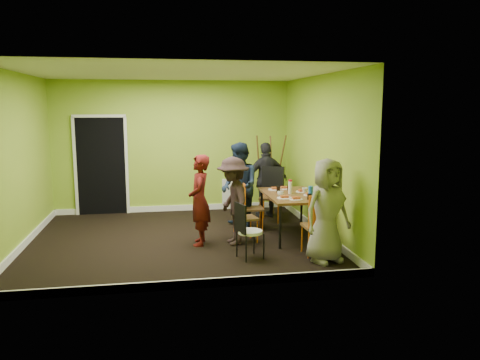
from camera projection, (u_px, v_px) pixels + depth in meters
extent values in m
plane|color=black|center=(179.00, 239.00, 8.03)|extent=(5.00, 5.00, 0.00)
cube|color=#88B02D|center=(173.00, 147.00, 10.00)|extent=(5.00, 0.04, 2.80)
cube|color=#88B02D|center=(185.00, 179.00, 5.62)|extent=(5.00, 0.04, 2.80)
cube|color=#88B02D|center=(18.00, 161.00, 7.39)|extent=(0.04, 4.50, 2.80)
cube|color=#88B02D|center=(320.00, 156.00, 8.23)|extent=(0.04, 4.50, 2.80)
cube|color=white|center=(175.00, 73.00, 7.59)|extent=(5.00, 4.50, 0.04)
cube|color=black|center=(101.00, 166.00, 9.78)|extent=(1.00, 0.05, 2.04)
cube|color=white|center=(233.00, 191.00, 10.35)|extent=(0.50, 0.04, 0.55)
cylinder|color=black|center=(280.00, 227.00, 7.45)|extent=(0.04, 0.04, 0.71)
cylinder|color=black|center=(327.00, 225.00, 7.58)|extent=(0.04, 0.04, 0.71)
cylinder|color=black|center=(262.00, 209.00, 8.79)|extent=(0.04, 0.04, 0.71)
cylinder|color=black|center=(301.00, 207.00, 8.92)|extent=(0.04, 0.04, 0.71)
cube|color=brown|center=(292.00, 195.00, 8.12)|extent=(0.90, 1.50, 0.04)
cylinder|color=orange|center=(244.00, 217.00, 8.74)|extent=(0.02, 0.02, 0.40)
cylinder|color=orange|center=(246.00, 221.00, 8.44)|extent=(0.02, 0.02, 0.40)
cylinder|color=orange|center=(260.00, 217.00, 8.77)|extent=(0.02, 0.02, 0.40)
cylinder|color=orange|center=(263.00, 221.00, 8.47)|extent=(0.02, 0.02, 0.40)
cube|color=brown|center=(253.00, 208.00, 8.57)|extent=(0.38, 0.38, 0.04)
cube|color=orange|center=(244.00, 196.00, 8.51)|extent=(0.05, 0.34, 0.45)
cylinder|color=orange|center=(234.00, 228.00, 7.96)|extent=(0.02, 0.02, 0.40)
cylinder|color=orange|center=(240.00, 233.00, 7.68)|extent=(0.02, 0.02, 0.40)
cylinder|color=orange|center=(251.00, 227.00, 8.07)|extent=(0.02, 0.02, 0.40)
cylinder|color=orange|center=(257.00, 231.00, 7.78)|extent=(0.02, 0.02, 0.40)
cube|color=brown|center=(246.00, 218.00, 7.84)|extent=(0.42, 0.42, 0.04)
cube|color=orange|center=(236.00, 205.00, 7.74)|extent=(0.09, 0.34, 0.45)
cylinder|color=orange|center=(281.00, 208.00, 9.40)|extent=(0.03, 0.03, 0.47)
cylinder|color=orange|center=(264.00, 207.00, 9.48)|extent=(0.03, 0.03, 0.47)
cylinder|color=orange|center=(278.00, 212.00, 9.06)|extent=(0.03, 0.03, 0.47)
cylinder|color=orange|center=(260.00, 211.00, 9.14)|extent=(0.03, 0.03, 0.47)
cube|color=brown|center=(271.00, 198.00, 9.23)|extent=(0.55, 0.55, 0.04)
cube|color=orange|center=(273.00, 182.00, 9.38)|extent=(0.38, 0.19, 0.52)
cylinder|color=orange|center=(309.00, 244.00, 6.99)|extent=(0.03, 0.03, 0.45)
cylinder|color=orange|center=(330.00, 243.00, 7.05)|extent=(0.03, 0.03, 0.45)
cylinder|color=orange|center=(302.00, 238.00, 7.32)|extent=(0.03, 0.03, 0.45)
cylinder|color=orange|center=(322.00, 237.00, 7.38)|extent=(0.03, 0.03, 0.45)
cube|color=brown|center=(316.00, 226.00, 7.15)|extent=(0.40, 0.40, 0.04)
cube|color=orange|center=(321.00, 212.00, 6.92)|extent=(0.38, 0.03, 0.50)
cylinder|color=black|center=(237.00, 244.00, 7.08)|extent=(0.02, 0.02, 0.40)
cylinder|color=black|center=(246.00, 249.00, 6.82)|extent=(0.02, 0.02, 0.40)
cylinder|color=black|center=(254.00, 241.00, 7.21)|extent=(0.02, 0.02, 0.40)
cylinder|color=black|center=(264.00, 246.00, 6.95)|extent=(0.02, 0.02, 0.40)
cylinder|color=white|center=(250.00, 232.00, 6.98)|extent=(0.37, 0.37, 0.04)
cube|color=black|center=(240.00, 218.00, 6.87)|extent=(0.13, 0.33, 0.44)
cylinder|color=brown|center=(259.00, 173.00, 10.07)|extent=(0.24, 0.39, 1.66)
cylinder|color=brown|center=(279.00, 173.00, 10.14)|extent=(0.24, 0.39, 1.66)
cylinder|color=brown|center=(272.00, 175.00, 9.86)|extent=(0.03, 0.38, 1.62)
cube|color=brown|center=(270.00, 176.00, 10.06)|extent=(0.45, 0.04, 0.04)
cylinder|color=white|center=(275.00, 189.00, 8.53)|extent=(0.25, 0.25, 0.01)
cylinder|color=white|center=(284.00, 198.00, 7.74)|extent=(0.25, 0.25, 0.01)
cylinder|color=white|center=(285.00, 189.00, 8.63)|extent=(0.26, 0.26, 0.01)
cylinder|color=white|center=(296.00, 199.00, 7.63)|extent=(0.22, 0.22, 0.01)
cylinder|color=white|center=(302.00, 192.00, 8.31)|extent=(0.23, 0.23, 0.01)
cylinder|color=white|center=(310.00, 195.00, 8.01)|extent=(0.22, 0.22, 0.01)
cylinder|color=white|center=(290.00, 188.00, 8.15)|extent=(0.07, 0.07, 0.22)
cylinder|color=blue|center=(311.00, 192.00, 7.82)|extent=(0.08, 0.08, 0.19)
cylinder|color=orange|center=(290.00, 190.00, 8.28)|extent=(0.04, 0.04, 0.08)
cylinder|color=black|center=(278.00, 189.00, 8.28)|extent=(0.07, 0.07, 0.10)
cylinder|color=black|center=(289.00, 188.00, 8.50)|extent=(0.07, 0.07, 0.09)
cylinder|color=black|center=(309.00, 197.00, 7.64)|extent=(0.07, 0.07, 0.10)
imported|color=white|center=(281.00, 194.00, 7.93)|extent=(0.11, 0.11, 0.09)
imported|color=white|center=(305.00, 190.00, 8.22)|extent=(0.10, 0.10, 0.09)
imported|color=#500F0D|center=(200.00, 200.00, 7.63)|extent=(0.41, 0.58, 1.49)
imported|color=#141F32|center=(240.00, 186.00, 8.62)|extent=(0.78, 0.91, 1.61)
imported|color=black|center=(233.00, 201.00, 7.66)|extent=(0.62, 0.98, 1.45)
imported|color=black|center=(266.00, 180.00, 9.56)|extent=(0.94, 0.49, 1.53)
imported|color=gray|center=(327.00, 211.00, 6.78)|extent=(0.86, 0.70, 1.53)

